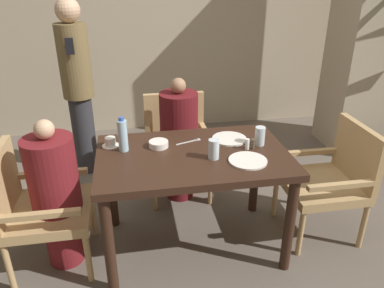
{
  "coord_description": "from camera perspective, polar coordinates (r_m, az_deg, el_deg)",
  "views": [
    {
      "loc": [
        -0.39,
        -2.2,
        1.89
      ],
      "look_at": [
        0.0,
        0.04,
        0.82
      ],
      "focal_mm": 35.0,
      "sensor_mm": 36.0,
      "label": 1
    }
  ],
  "objects": [
    {
      "name": "ground_plane",
      "position": [
        2.93,
        0.14,
        -14.93
      ],
      "size": [
        16.0,
        16.0,
        0.0
      ],
      "primitive_type": "plane",
      "color": "#60564C"
    },
    {
      "name": "wall_back",
      "position": [
        4.61,
        -5.28,
        19.13
      ],
      "size": [
        8.0,
        0.06,
        2.8
      ],
      "color": "tan",
      "rests_on": "ground_plane"
    },
    {
      "name": "pillar_stone",
      "position": [
        4.48,
        25.16,
        16.14
      ],
      "size": [
        0.58,
        0.58,
        2.7
      ],
      "color": "tan",
      "rests_on": "ground_plane"
    },
    {
      "name": "dining_table",
      "position": [
        2.55,
        0.16,
        -3.55
      ],
      "size": [
        1.28,
        0.82,
        0.77
      ],
      "color": "#331E14",
      "rests_on": "ground_plane"
    },
    {
      "name": "chair_left_side",
      "position": [
        2.7,
        -22.78,
        -8.46
      ],
      "size": [
        0.55,
        0.55,
        0.87
      ],
      "color": "tan",
      "rests_on": "ground_plane"
    },
    {
      "name": "diner_in_left_chair",
      "position": [
        2.63,
        -20.02,
        -7.12
      ],
      "size": [
        0.32,
        0.32,
        1.07
      ],
      "color": "maroon",
      "rests_on": "ground_plane"
    },
    {
      "name": "chair_far_side",
      "position": [
        3.36,
        -2.3,
        0.49
      ],
      "size": [
        0.55,
        0.55,
        0.87
      ],
      "color": "tan",
      "rests_on": "ground_plane"
    },
    {
      "name": "diner_in_far_chair",
      "position": [
        3.2,
        -1.98,
        0.76
      ],
      "size": [
        0.32,
        0.32,
        1.1
      ],
      "color": "#5B1419",
      "rests_on": "ground_plane"
    },
    {
      "name": "chair_right_side",
      "position": [
        2.99,
        20.58,
        -4.63
      ],
      "size": [
        0.55,
        0.55,
        0.87
      ],
      "color": "tan",
      "rests_on": "ground_plane"
    },
    {
      "name": "standing_host",
      "position": [
        3.69,
        -17.04,
        8.6
      ],
      "size": [
        0.28,
        0.32,
        1.67
      ],
      "color": "#2D2D33",
      "rests_on": "ground_plane"
    },
    {
      "name": "plate_main_left",
      "position": [
        2.42,
        8.5,
        -2.52
      ],
      "size": [
        0.25,
        0.25,
        0.01
      ],
      "color": "white",
      "rests_on": "dining_table"
    },
    {
      "name": "plate_main_right",
      "position": [
        2.71,
        5.71,
        0.8
      ],
      "size": [
        0.25,
        0.25,
        0.01
      ],
      "color": "white",
      "rests_on": "dining_table"
    },
    {
      "name": "teacup_with_saucer",
      "position": [
        2.65,
        -12.33,
        0.21
      ],
      "size": [
        0.12,
        0.12,
        0.07
      ],
      "color": "white",
      "rests_on": "dining_table"
    },
    {
      "name": "bowl_small",
      "position": [
        2.59,
        -5.1,
        -0.01
      ],
      "size": [
        0.13,
        0.13,
        0.04
      ],
      "color": "white",
      "rests_on": "dining_table"
    },
    {
      "name": "water_bottle",
      "position": [
        2.54,
        -10.52,
        1.32
      ],
      "size": [
        0.07,
        0.07,
        0.24
      ],
      "color": "#A3C6DB",
      "rests_on": "dining_table"
    },
    {
      "name": "glass_tall_near",
      "position": [
        2.41,
        3.33,
        -0.79
      ],
      "size": [
        0.07,
        0.07,
        0.13
      ],
      "color": "silver",
      "rests_on": "dining_table"
    },
    {
      "name": "glass_tall_mid",
      "position": [
        2.64,
        10.3,
        1.19
      ],
      "size": [
        0.07,
        0.07,
        0.13
      ],
      "color": "silver",
      "rests_on": "dining_table"
    },
    {
      "name": "salt_shaker",
      "position": [
        2.57,
        8.43,
        -0.03
      ],
      "size": [
        0.03,
        0.03,
        0.08
      ],
      "color": "white",
      "rests_on": "dining_table"
    },
    {
      "name": "pepper_shaker",
      "position": [
        2.58,
        9.25,
        -0.0
      ],
      "size": [
        0.03,
        0.03,
        0.07
      ],
      "color": "#4C3D2D",
      "rests_on": "dining_table"
    },
    {
      "name": "fork_beside_plate",
      "position": [
        2.67,
        -0.18,
        0.42
      ],
      "size": [
        0.19,
        0.08,
        0.0
      ],
      "color": "silver",
      "rests_on": "dining_table"
    }
  ]
}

